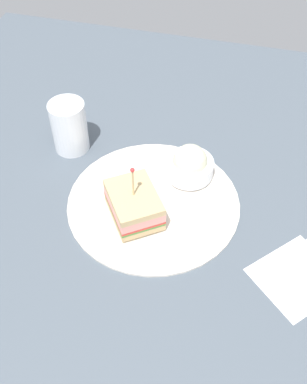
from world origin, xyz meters
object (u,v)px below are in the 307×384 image
at_px(plate, 154,202).
at_px(napkin, 297,277).
at_px(coleslaw_bowl, 190,164).
at_px(fork, 301,251).
at_px(drink_glass, 70,129).
at_px(sandwich_half_center, 134,204).

xyz_separation_m(plate, napkin, (0.24, -0.08, -0.00)).
bearing_deg(coleslaw_bowl, fork, -29.59).
xyz_separation_m(plate, drink_glass, (-0.18, 0.10, 0.04)).
height_order(coleslaw_bowl, fork, coleslaw_bowl).
distance_m(sandwich_half_center, fork, 0.27).
relative_size(drink_glass, napkin, 0.83).
distance_m(coleslaw_bowl, fork, 0.23).
distance_m(coleslaw_bowl, drink_glass, 0.23).
distance_m(plate, coleslaw_bowl, 0.09).
bearing_deg(fork, coleslaw_bowl, 150.41).
distance_m(napkin, fork, 0.05).
relative_size(coleslaw_bowl, drink_glass, 0.85).
xyz_separation_m(coleslaw_bowl, fork, (0.20, -0.11, -0.03)).
height_order(drink_glass, fork, drink_glass).
height_order(coleslaw_bowl, napkin, coleslaw_bowl).
height_order(sandwich_half_center, fork, sandwich_half_center).
relative_size(plate, sandwich_half_center, 2.42).
relative_size(napkin, fork, 1.15).
bearing_deg(drink_glass, coleslaw_bowl, -5.63).
distance_m(plate, fork, 0.25).
bearing_deg(sandwich_half_center, drink_glass, 139.95).
relative_size(sandwich_half_center, napkin, 1.01).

